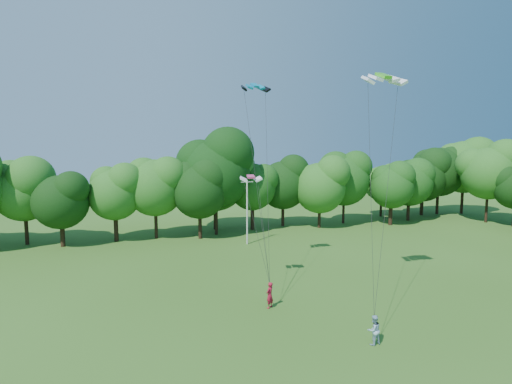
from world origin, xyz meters
name	(u,v)px	position (x,y,z in m)	size (l,w,h in m)	color
ground	(373,383)	(0.00, 0.00, 0.00)	(160.00, 160.00, 0.00)	#315918
utility_pole	(247,211)	(3.01, 28.85, 3.93)	(1.52, 0.19, 7.61)	beige
kite_flyer_left	(270,295)	(-1.42, 10.19, 0.94)	(0.69, 0.45, 1.88)	#A2142D
kite_flyer_right	(374,330)	(2.32, 3.21, 0.88)	(0.85, 0.66, 1.75)	#97B9D1
kite_teal	(255,85)	(-0.03, 17.40, 16.68)	(2.42, 1.08, 0.54)	#0577A0
kite_green	(383,76)	(7.01, 9.40, 16.56)	(3.18, 1.60, 0.67)	green
kite_pink	(251,177)	(-1.40, 14.43, 9.13)	(1.85, 1.13, 0.27)	#C73775
tree_back_center	(216,167)	(0.82, 35.23, 8.91)	(9.80, 9.80, 14.26)	#332214
tree_back_east	(382,182)	(30.14, 39.86, 5.80)	(6.39, 6.39, 9.29)	#342015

